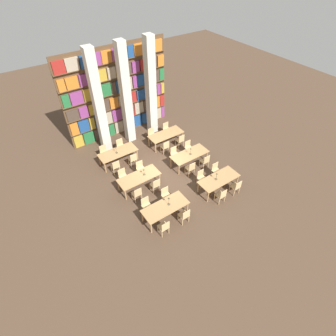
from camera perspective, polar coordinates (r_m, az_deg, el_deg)
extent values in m
plane|color=#4C3828|center=(14.45, -0.53, -1.39)|extent=(40.00, 40.00, 0.00)
cube|color=brown|center=(16.62, -10.97, 15.84)|extent=(6.69, 0.06, 5.50)
cube|color=brown|center=(17.99, -9.84, 8.07)|extent=(6.69, 0.35, 0.03)
cube|color=#B7932D|center=(17.00, -18.89, 5.63)|extent=(0.54, 0.20, 0.80)
cube|color=#236B38|center=(17.12, -16.87, 6.44)|extent=(0.64, 0.20, 0.80)
cube|color=#47382D|center=(17.24, -15.15, 7.12)|extent=(0.43, 0.20, 0.80)
cube|color=#84387A|center=(17.37, -13.57, 7.73)|extent=(0.46, 0.20, 0.80)
cube|color=#236B38|center=(17.50, -12.19, 8.27)|extent=(0.35, 0.20, 0.80)
cube|color=tan|center=(17.65, -10.67, 8.84)|extent=(0.55, 0.20, 0.80)
cube|color=tan|center=(17.87, -8.80, 9.54)|extent=(0.69, 0.20, 0.80)
cube|color=navy|center=(18.12, -6.82, 10.28)|extent=(0.62, 0.20, 0.80)
cube|color=navy|center=(18.36, -5.17, 10.87)|extent=(0.45, 0.20, 0.80)
cube|color=tan|center=(18.58, -3.70, 11.39)|extent=(0.51, 0.20, 0.80)
cube|color=tan|center=(18.82, -2.28, 11.89)|extent=(0.49, 0.20, 0.80)
cube|color=#84387A|center=(19.01, -1.26, 12.24)|extent=(0.25, 0.20, 0.80)
cube|color=brown|center=(17.49, -10.19, 10.54)|extent=(6.69, 0.35, 0.03)
cube|color=orange|center=(16.50, -19.73, 8.07)|extent=(0.45, 0.20, 0.77)
cube|color=navy|center=(16.60, -17.88, 8.79)|extent=(0.62, 0.20, 0.77)
cube|color=#B7932D|center=(16.71, -16.25, 9.42)|extent=(0.30, 0.20, 0.77)
cube|color=navy|center=(16.85, -14.54, 10.06)|extent=(0.65, 0.20, 0.77)
cube|color=tan|center=(17.00, -12.83, 10.70)|extent=(0.41, 0.20, 0.77)
cube|color=#84387A|center=(17.17, -11.13, 11.32)|extent=(0.61, 0.20, 0.77)
cube|color=tan|center=(17.37, -9.38, 11.94)|extent=(0.51, 0.20, 0.77)
cube|color=maroon|center=(17.54, -7.95, 12.44)|extent=(0.34, 0.20, 0.77)
cube|color=tan|center=(17.75, -6.42, 12.97)|extent=(0.62, 0.20, 0.77)
cube|color=#47382D|center=(18.03, -4.49, 13.62)|extent=(0.66, 0.20, 0.77)
cube|color=orange|center=(18.33, -2.66, 14.21)|extent=(0.52, 0.20, 0.77)
cube|color=maroon|center=(18.54, -1.42, 14.61)|extent=(0.34, 0.20, 0.77)
cube|color=brown|center=(17.03, -10.57, 13.15)|extent=(6.69, 0.35, 0.03)
cube|color=#47382D|center=(16.08, -20.07, 10.73)|extent=(0.67, 0.20, 0.67)
cube|color=#84387A|center=(16.20, -17.95, 11.53)|extent=(0.50, 0.20, 0.67)
cube|color=#B7932D|center=(16.34, -16.05, 12.24)|extent=(0.52, 0.20, 0.67)
cube|color=#47382D|center=(16.46, -14.57, 12.77)|extent=(0.30, 0.20, 0.67)
cube|color=#47382D|center=(16.57, -13.32, 13.21)|extent=(0.38, 0.20, 0.67)
cube|color=orange|center=(16.73, -11.74, 13.77)|extent=(0.53, 0.20, 0.67)
cube|color=tan|center=(16.91, -10.02, 14.35)|extent=(0.49, 0.20, 0.67)
cube|color=navy|center=(17.08, -8.59, 14.82)|extent=(0.36, 0.20, 0.67)
cube|color=maroon|center=(17.22, -7.51, 15.17)|extent=(0.31, 0.20, 0.67)
cube|color=navy|center=(17.42, -6.03, 15.64)|extent=(0.56, 0.20, 0.67)
cube|color=tan|center=(17.63, -4.65, 16.07)|extent=(0.29, 0.20, 0.67)
cube|color=#236B38|center=(17.83, -3.38, 16.46)|extent=(0.48, 0.20, 0.67)
cube|color=#84387A|center=(18.03, -2.17, 16.81)|extent=(0.28, 0.20, 0.67)
cube|color=#B7932D|center=(18.18, -1.31, 17.06)|extent=(0.22, 0.20, 0.67)
cube|color=brown|center=(16.61, -10.98, 15.89)|extent=(6.69, 0.35, 0.03)
cube|color=#236B38|center=(15.61, -21.38, 13.45)|extent=(0.39, 0.20, 0.71)
cube|color=#84387A|center=(15.73, -19.33, 14.21)|extent=(0.68, 0.20, 0.71)
cube|color=#B7932D|center=(15.87, -17.27, 14.94)|extent=(0.38, 0.20, 0.71)
cube|color=maroon|center=(16.01, -15.41, 15.58)|extent=(0.56, 0.20, 0.71)
cube|color=#236B38|center=(16.19, -13.34, 16.28)|extent=(0.57, 0.20, 0.71)
cube|color=#47382D|center=(16.34, -11.83, 16.77)|extent=(0.28, 0.20, 0.71)
cube|color=navy|center=(16.51, -10.35, 17.24)|extent=(0.57, 0.20, 0.71)
cube|color=tan|center=(16.71, -8.62, 17.77)|extent=(0.42, 0.20, 0.71)
cube|color=#84387A|center=(16.87, -7.34, 18.15)|extent=(0.26, 0.20, 0.71)
cube|color=navy|center=(17.06, -5.99, 18.54)|extent=(0.56, 0.20, 0.71)
cube|color=navy|center=(17.35, -4.04, 19.08)|extent=(0.63, 0.20, 0.71)
cube|color=#47382D|center=(17.59, -2.55, 19.48)|extent=(0.34, 0.20, 0.71)
cube|color=#236B38|center=(17.77, -1.51, 19.75)|extent=(0.33, 0.20, 0.71)
cube|color=brown|center=(16.23, -11.42, 18.77)|extent=(6.69, 0.35, 0.03)
cube|color=orange|center=(15.24, -22.27, 16.31)|extent=(0.38, 0.20, 0.65)
cube|color=orange|center=(15.35, -20.24, 17.03)|extent=(0.65, 0.20, 0.65)
cube|color=#84387A|center=(15.49, -18.09, 17.77)|extent=(0.40, 0.20, 0.65)
cube|color=orange|center=(15.61, -16.56, 18.28)|extent=(0.35, 0.20, 0.65)
cube|color=#B7932D|center=(15.78, -14.53, 18.93)|extent=(0.68, 0.20, 0.65)
cube|color=tan|center=(15.99, -12.28, 19.62)|extent=(0.49, 0.20, 0.65)
cube|color=#B7932D|center=(16.17, -10.61, 20.11)|extent=(0.41, 0.20, 0.65)
cube|color=#47382D|center=(16.37, -8.93, 20.58)|extent=(0.49, 0.20, 0.65)
cube|color=#84387A|center=(16.59, -7.17, 21.06)|extent=(0.46, 0.20, 0.65)
cube|color=maroon|center=(16.80, -5.67, 21.44)|extent=(0.31, 0.20, 0.65)
cube|color=navy|center=(16.97, -4.53, 21.73)|extent=(0.30, 0.20, 0.65)
cube|color=#47382D|center=(17.16, -3.27, 22.04)|extent=(0.45, 0.20, 0.65)
cube|color=orange|center=(17.42, -1.73, 22.40)|extent=(0.44, 0.20, 0.65)
cube|color=brown|center=(15.89, -11.90, 21.78)|extent=(6.69, 0.35, 0.03)
cube|color=maroon|center=(14.92, -22.78, 19.59)|extent=(0.62, 0.20, 0.66)
cube|color=tan|center=(15.07, -20.25, 20.44)|extent=(0.69, 0.20, 0.66)
cube|color=navy|center=(15.26, -17.48, 21.33)|extent=(0.66, 0.20, 0.66)
cube|color=#84387A|center=(15.44, -15.26, 22.00)|extent=(0.43, 0.20, 0.66)
cube|color=orange|center=(15.62, -13.36, 22.55)|extent=(0.58, 0.20, 0.66)
cube|color=#84387A|center=(15.79, -11.61, 23.02)|extent=(0.36, 0.20, 0.66)
cube|color=#236B38|center=(15.97, -10.00, 23.44)|extent=(0.52, 0.20, 0.66)
cube|color=navy|center=(16.18, -8.26, 23.88)|extent=(0.37, 0.20, 0.66)
cube|color=orange|center=(16.42, -6.39, 24.32)|extent=(0.67, 0.20, 0.66)
cube|color=#B7932D|center=(16.71, -4.38, 24.76)|extent=(0.48, 0.20, 0.66)
cube|color=orange|center=(17.00, -2.50, 25.15)|extent=(0.65, 0.20, 0.66)
cube|color=beige|center=(15.04, -14.93, 13.26)|extent=(0.51, 0.51, 6.00)
cube|color=beige|center=(15.58, -9.19, 15.21)|extent=(0.51, 0.51, 6.00)
cube|color=beige|center=(16.27, -3.79, 16.89)|extent=(0.51, 0.51, 6.00)
cube|color=tan|center=(12.00, -0.61, -8.45)|extent=(2.17, 0.92, 0.04)
cylinder|color=tan|center=(11.79, -3.68, -12.88)|extent=(0.07, 0.07, 0.69)
cylinder|color=tan|center=(12.48, 4.25, -8.56)|extent=(0.07, 0.07, 0.69)
cylinder|color=tan|center=(12.18, -5.59, -10.43)|extent=(0.07, 0.07, 0.69)
cylinder|color=tan|center=(12.85, 2.18, -6.41)|extent=(0.07, 0.07, 0.69)
cylinder|color=tan|center=(11.91, -2.24, -13.10)|extent=(0.04, 0.04, 0.42)
cylinder|color=tan|center=(12.01, -0.76, -12.31)|extent=(0.04, 0.04, 0.42)
cylinder|color=tan|center=(11.74, -1.31, -14.24)|extent=(0.04, 0.04, 0.42)
cylinder|color=tan|center=(11.85, 0.18, -13.42)|extent=(0.04, 0.04, 0.42)
cube|color=tan|center=(11.69, -1.05, -12.63)|extent=(0.42, 0.40, 0.04)
cube|color=tan|center=(11.41, -0.53, -12.60)|extent=(0.40, 0.03, 0.42)
cylinder|color=tan|center=(12.53, -3.39, -9.15)|extent=(0.04, 0.04, 0.42)
cylinder|color=tan|center=(12.43, -4.82, -9.88)|extent=(0.04, 0.04, 0.42)
cylinder|color=tan|center=(12.72, -4.21, -8.15)|extent=(0.04, 0.04, 0.42)
cylinder|color=tan|center=(12.62, -5.62, -8.85)|extent=(0.04, 0.04, 0.42)
cube|color=tan|center=(12.39, -4.57, -8.34)|extent=(0.42, 0.40, 0.04)
cube|color=tan|center=(12.32, -5.07, -7.11)|extent=(0.40, 0.03, 0.42)
cylinder|color=tan|center=(12.27, 2.20, -10.67)|extent=(0.04, 0.04, 0.42)
cylinder|color=tan|center=(12.41, 3.57, -9.90)|extent=(0.04, 0.04, 0.42)
cylinder|color=tan|center=(12.11, 3.17, -11.72)|extent=(0.04, 0.04, 0.42)
cylinder|color=tan|center=(12.25, 4.54, -10.93)|extent=(0.04, 0.04, 0.42)
cube|color=tan|center=(12.07, 3.42, -10.15)|extent=(0.42, 0.40, 0.04)
cube|color=tan|center=(11.81, 4.01, -10.06)|extent=(0.40, 0.03, 0.42)
cylinder|color=tan|center=(12.91, 0.83, -6.97)|extent=(0.04, 0.04, 0.42)
cylinder|color=tan|center=(12.78, -0.50, -7.67)|extent=(0.04, 0.04, 0.42)
cylinder|color=tan|center=(13.09, -0.03, -6.04)|extent=(0.04, 0.04, 0.42)
cylinder|color=tan|center=(12.96, -1.35, -6.71)|extent=(0.04, 0.04, 0.42)
cube|color=tan|center=(12.76, -0.27, -6.17)|extent=(0.42, 0.40, 0.04)
cube|color=tan|center=(12.69, -0.75, -4.96)|extent=(0.40, 0.03, 0.42)
cylinder|color=brown|center=(12.06, 0.20, -7.89)|extent=(0.14, 0.14, 0.01)
cylinder|color=brown|center=(11.90, 0.20, -7.28)|extent=(0.02, 0.02, 0.39)
cone|color=brown|center=(11.73, 0.20, -6.55)|extent=(0.11, 0.11, 0.07)
cube|color=tan|center=(13.44, 11.01, -2.33)|extent=(2.17, 0.92, 0.04)
cylinder|color=tan|center=(13.01, 8.69, -6.23)|extent=(0.07, 0.07, 0.69)
cylinder|color=tan|center=(14.11, 14.83, -2.60)|extent=(0.07, 0.07, 0.69)
cylinder|color=tan|center=(13.37, 6.57, -4.24)|extent=(0.07, 0.07, 0.69)
cylinder|color=tan|center=(14.44, 12.72, -0.87)|extent=(0.07, 0.07, 0.69)
cylinder|color=tan|center=(13.22, 10.08, -6.32)|extent=(0.04, 0.04, 0.42)
cylinder|color=tan|center=(13.41, 11.22, -5.64)|extent=(0.04, 0.04, 0.42)
cylinder|color=tan|center=(13.08, 11.08, -7.23)|extent=(0.04, 0.04, 0.42)
cylinder|color=tan|center=(13.26, 12.22, -6.52)|extent=(0.04, 0.04, 0.42)
cube|color=tan|center=(13.07, 11.28, -5.75)|extent=(0.42, 0.40, 0.04)
cube|color=tan|center=(12.82, 11.98, -5.57)|extent=(0.40, 0.03, 0.42)
cylinder|color=tan|center=(13.87, 8.39, -3.10)|extent=(0.04, 0.04, 0.42)
cylinder|color=tan|center=(13.69, 7.25, -3.72)|extent=(0.04, 0.04, 0.42)
cylinder|color=tan|center=(14.04, 7.49, -2.29)|extent=(0.04, 0.04, 0.42)
cylinder|color=tan|center=(13.86, 6.35, -2.89)|extent=(0.04, 0.04, 0.42)
cube|color=tan|center=(13.70, 7.46, -2.32)|extent=(0.42, 0.40, 0.04)
cube|color=tan|center=(13.63, 7.04, -1.18)|extent=(0.40, 0.03, 0.42)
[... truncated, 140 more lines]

